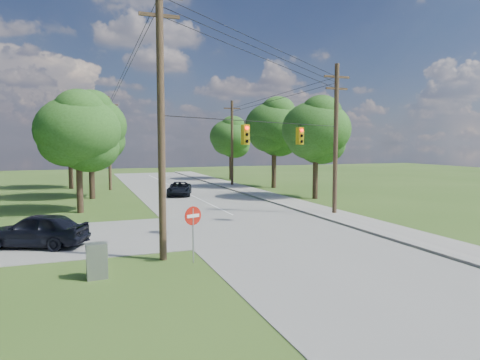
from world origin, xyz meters
name	(u,v)px	position (x,y,z in m)	size (l,w,h in m)	color
ground	(264,252)	(0.00, 0.00, 0.00)	(140.00, 140.00, 0.00)	#35541C
main_road	(261,229)	(2.00, 5.00, 0.01)	(10.00, 100.00, 0.03)	gray
sidewalk_east	(357,221)	(8.70, 5.00, 0.06)	(2.60, 100.00, 0.12)	#A5A39A
pole_sw	(161,115)	(-4.60, 0.40, 6.23)	(2.00, 0.32, 12.00)	brown
pole_ne	(336,137)	(8.90, 8.00, 5.47)	(2.00, 0.32, 10.50)	brown
pole_north_e	(232,142)	(8.90, 30.00, 5.13)	(2.00, 0.32, 10.00)	brown
pole_north_w	(109,142)	(-5.00, 30.00, 5.13)	(2.00, 0.32, 10.00)	brown
power_lines	(219,85)	(1.50, 11.54, 9.15)	(13.93, 29.62, 4.93)	black
traffic_signals	(275,135)	(2.55, 4.43, 5.50)	(4.91, 3.27, 1.05)	gold
tree_w_near	(78,131)	(-8.00, 15.00, 5.92)	(6.00, 6.00, 8.40)	#463123
tree_w_mid	(90,126)	(-7.00, 23.00, 6.58)	(6.40, 6.40, 9.22)	#463123
tree_w_far	(69,132)	(-9.00, 33.00, 6.25)	(6.00, 6.00, 8.73)	#463123
tree_e_near	(316,130)	(12.00, 16.00, 6.25)	(6.20, 6.20, 8.81)	#463123
tree_e_mid	(274,126)	(12.50, 26.00, 6.91)	(6.60, 6.60, 9.64)	#463123
tree_e_far	(231,137)	(11.50, 38.00, 5.92)	(5.80, 5.80, 8.32)	#463123
car_cross_dark	(36,230)	(-9.95, 4.68, 0.86)	(1.94, 4.83, 1.64)	black
car_main_north	(180,189)	(0.93, 22.50, 0.67)	(2.14, 4.63, 1.29)	black
control_cabinet	(97,261)	(-7.38, -1.34, 0.67)	(0.74, 0.53, 1.33)	gray
do_not_enter_sign	(193,222)	(-3.50, -0.56, 1.75)	(0.77, 0.29, 2.41)	gray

